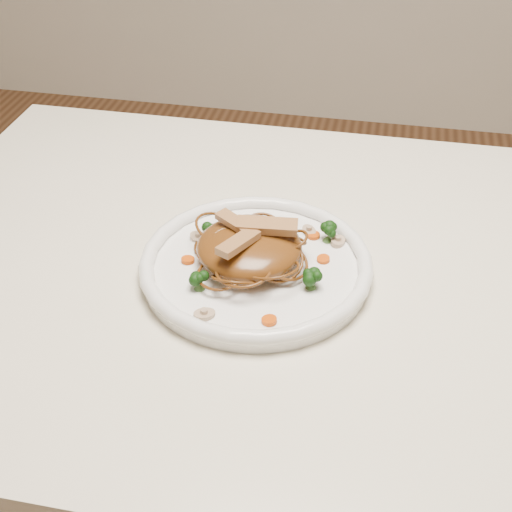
# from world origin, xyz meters

# --- Properties ---
(table) EXTENTS (1.20, 0.80, 0.75)m
(table) POSITION_xyz_m (0.00, 0.00, 0.65)
(table) COLOR #EEE2CA
(table) RESTS_ON ground
(plate) EXTENTS (0.36, 0.36, 0.02)m
(plate) POSITION_xyz_m (-0.08, -0.03, 0.76)
(plate) COLOR white
(plate) RESTS_ON table
(noodle_mound) EXTENTS (0.17, 0.17, 0.04)m
(noodle_mound) POSITION_xyz_m (-0.09, -0.02, 0.79)
(noodle_mound) COLOR #593411
(noodle_mound) RESTS_ON plate
(chicken_a) EXTENTS (0.08, 0.03, 0.01)m
(chicken_a) POSITION_xyz_m (-0.07, -0.01, 0.82)
(chicken_a) COLOR #AC7F51
(chicken_a) RESTS_ON noodle_mound
(chicken_b) EXTENTS (0.06, 0.05, 0.01)m
(chicken_b) POSITION_xyz_m (-0.11, -0.01, 0.82)
(chicken_b) COLOR #AC7F51
(chicken_b) RESTS_ON noodle_mound
(chicken_c) EXTENTS (0.05, 0.07, 0.01)m
(chicken_c) POSITION_xyz_m (-0.10, -0.05, 0.82)
(chicken_c) COLOR #AC7F51
(chicken_c) RESTS_ON noodle_mound
(broccoli_0) EXTENTS (0.03, 0.03, 0.03)m
(broccoli_0) POSITION_xyz_m (0.00, 0.05, 0.78)
(broccoli_0) COLOR #12340A
(broccoli_0) RESTS_ON plate
(broccoli_1) EXTENTS (0.03, 0.03, 0.03)m
(broccoli_1) POSITION_xyz_m (-0.15, 0.01, 0.78)
(broccoli_1) COLOR #12340A
(broccoli_1) RESTS_ON plate
(broccoli_2) EXTENTS (0.03, 0.03, 0.03)m
(broccoli_2) POSITION_xyz_m (-0.14, -0.09, 0.78)
(broccoli_2) COLOR #12340A
(broccoli_2) RESTS_ON plate
(broccoli_3) EXTENTS (0.03, 0.03, 0.03)m
(broccoli_3) POSITION_xyz_m (-0.00, -0.06, 0.78)
(broccoli_3) COLOR #12340A
(broccoli_3) RESTS_ON plate
(carrot_0) EXTENTS (0.02, 0.02, 0.00)m
(carrot_0) POSITION_xyz_m (-0.02, 0.05, 0.77)
(carrot_0) COLOR #CC4D07
(carrot_0) RESTS_ON plate
(carrot_1) EXTENTS (0.02, 0.02, 0.00)m
(carrot_1) POSITION_xyz_m (-0.17, -0.04, 0.77)
(carrot_1) COLOR #CC4D07
(carrot_1) RESTS_ON plate
(carrot_2) EXTENTS (0.02, 0.02, 0.00)m
(carrot_2) POSITION_xyz_m (0.00, 0.00, 0.77)
(carrot_2) COLOR #CC4D07
(carrot_2) RESTS_ON plate
(carrot_3) EXTENTS (0.02, 0.02, 0.00)m
(carrot_3) POSITION_xyz_m (-0.10, 0.05, 0.77)
(carrot_3) COLOR #CC4D07
(carrot_3) RESTS_ON plate
(carrot_4) EXTENTS (0.02, 0.02, 0.00)m
(carrot_4) POSITION_xyz_m (-0.04, -0.13, 0.77)
(carrot_4) COLOR #CC4D07
(carrot_4) RESTS_ON plate
(mushroom_0) EXTENTS (0.04, 0.04, 0.01)m
(mushroom_0) POSITION_xyz_m (-0.12, -0.14, 0.77)
(mushroom_0) COLOR beige
(mushroom_0) RESTS_ON plate
(mushroom_1) EXTENTS (0.03, 0.03, 0.01)m
(mushroom_1) POSITION_xyz_m (0.02, 0.04, 0.77)
(mushroom_1) COLOR beige
(mushroom_1) RESTS_ON plate
(mushroom_2) EXTENTS (0.03, 0.03, 0.01)m
(mushroom_2) POSITION_xyz_m (-0.17, 0.01, 0.77)
(mushroom_2) COLOR beige
(mushroom_2) RESTS_ON plate
(mushroom_3) EXTENTS (0.03, 0.03, 0.01)m
(mushroom_3) POSITION_xyz_m (-0.02, 0.06, 0.77)
(mushroom_3) COLOR beige
(mushroom_3) RESTS_ON plate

